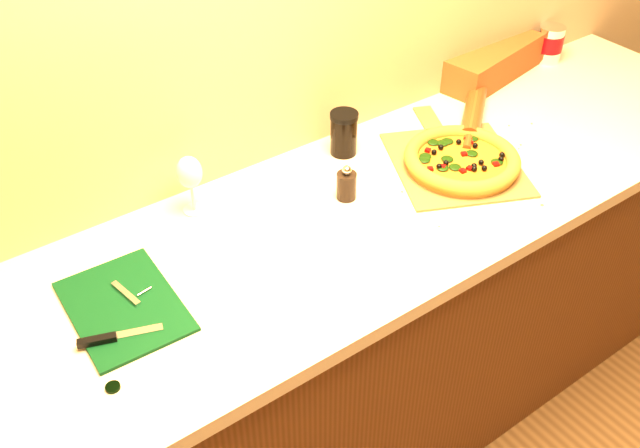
{
  "coord_description": "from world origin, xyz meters",
  "views": [
    {
      "loc": [
        -0.83,
        0.33,
        2.0
      ],
      "look_at": [
        -0.08,
        1.38,
        0.96
      ],
      "focal_mm": 40.0,
      "sensor_mm": 36.0,
      "label": 1
    }
  ],
  "objects": [
    {
      "name": "pizza",
      "position": [
        0.42,
        1.41,
        0.93
      ],
      "size": [
        0.31,
        0.31,
        0.04
      ],
      "color": "gold",
      "rests_on": "pizza_peel"
    },
    {
      "name": "dark_jar",
      "position": [
        0.2,
        1.66,
        0.96
      ],
      "size": [
        0.08,
        0.08,
        0.13
      ],
      "color": "black",
      "rests_on": "countertop"
    },
    {
      "name": "cutting_board",
      "position": [
        -0.54,
        1.45,
        0.9
      ],
      "size": [
        0.24,
        0.31,
        0.02
      ],
      "rotation": [
        0.0,
        0.0,
        -0.04
      ],
      "color": "black",
      "rests_on": "countertop"
    },
    {
      "name": "pizza_peel",
      "position": [
        0.42,
        1.44,
        0.9
      ],
      "size": [
        0.46,
        0.53,
        0.01
      ],
      "rotation": [
        0.0,
        0.0,
        -0.44
      ],
      "color": "brown",
      "rests_on": "countertop"
    },
    {
      "name": "pepper_grinder",
      "position": [
        0.08,
        1.48,
        0.94
      ],
      "size": [
        0.05,
        0.05,
        0.1
      ],
      "color": "black",
      "rests_on": "countertop"
    },
    {
      "name": "cabinet",
      "position": [
        0.0,
        1.43,
        0.43
      ],
      "size": [
        2.8,
        0.65,
        0.86
      ],
      "primitive_type": "cube",
      "color": "#4C2910",
      "rests_on": "ground"
    },
    {
      "name": "coffee_canister",
      "position": [
        1.11,
        1.71,
        0.96
      ],
      "size": [
        0.09,
        0.09,
        0.12
      ],
      "color": "silver",
      "rests_on": "countertop"
    },
    {
      "name": "bread_bag",
      "position": [
        0.87,
        1.73,
        0.95
      ],
      "size": [
        0.41,
        0.2,
        0.11
      ],
      "primitive_type": "cube",
      "rotation": [
        0.0,
        0.0,
        0.19
      ],
      "color": "brown",
      "rests_on": "countertop"
    },
    {
      "name": "rolling_pin",
      "position": [
        0.62,
        1.57,
        0.93
      ],
      "size": [
        0.34,
        0.29,
        0.06
      ],
      "rotation": [
        0.0,
        0.0,
        0.69
      ],
      "color": "#5B280F",
      "rests_on": "countertop"
    },
    {
      "name": "wine_glass",
      "position": [
        -0.26,
        1.66,
        1.01
      ],
      "size": [
        0.06,
        0.06,
        0.16
      ],
      "color": "silver",
      "rests_on": "countertop"
    },
    {
      "name": "bottle_cap",
      "position": [
        -0.65,
        1.26,
        0.9
      ],
      "size": [
        0.04,
        0.04,
        0.01
      ],
      "primitive_type": "cylinder",
      "rotation": [
        0.0,
        0.0,
        0.32
      ],
      "color": "black",
      "rests_on": "countertop"
    },
    {
      "name": "countertop",
      "position": [
        0.0,
        1.43,
        0.88
      ],
      "size": [
        2.84,
        0.68,
        0.04
      ],
      "primitive_type": "cube",
      "color": "#C1AF97",
      "rests_on": "cabinet"
    }
  ]
}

